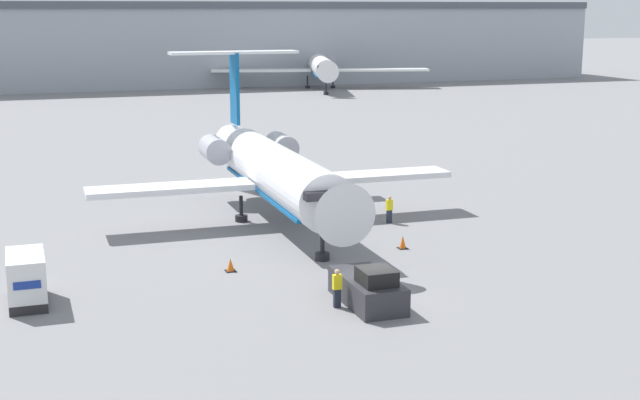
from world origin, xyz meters
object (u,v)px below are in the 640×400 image
airplane_main (275,170)px  pushback_tug (368,288)px  worker_near_tug (337,287)px  traffic_cone_left (230,265)px  luggage_cart (27,279)px  traffic_cone_right (403,242)px  airplane_parked_far_right (321,66)px  worker_by_wing (389,209)px

airplane_main → pushback_tug: size_ratio=5.24×
airplane_main → worker_near_tug: 17.23m
traffic_cone_left → airplane_main: bearing=61.6°
pushback_tug → worker_near_tug: (-1.49, 0.04, 0.20)m
airplane_main → luggage_cart: size_ratio=7.22×
luggage_cart → worker_near_tug: (13.28, -5.14, -0.23)m
pushback_tug → worker_near_tug: pushback_tug is taller
luggage_cart → traffic_cone_right: bearing=8.7°
airplane_main → pushback_tug: airplane_main is taller
luggage_cart → airplane_parked_far_right: (49.23, 100.70, 2.61)m
pushback_tug → luggage_cart: size_ratio=1.38×
pushback_tug → luggage_cart: (-14.78, 5.18, 0.43)m
traffic_cone_left → airplane_parked_far_right: airplane_parked_far_right is taller
luggage_cart → traffic_cone_left: 10.25m
traffic_cone_left → traffic_cone_right: traffic_cone_right is taller
pushback_tug → worker_by_wing: bearing=63.0°
airplane_main → airplane_parked_far_right: (33.88, 88.90, 0.46)m
luggage_cart → worker_by_wing: 23.76m
airplane_main → airplane_parked_far_right: 95.14m
airplane_main → pushback_tug: (-0.57, -16.98, -2.58)m
worker_by_wing → traffic_cone_right: worker_by_wing is taller
pushback_tug → traffic_cone_left: bearing=123.7°
pushback_tug → traffic_cone_right: size_ratio=6.37×
traffic_cone_right → traffic_cone_left: bearing=-173.6°
worker_by_wing → airplane_parked_far_right: (27.23, 91.71, 2.88)m
airplane_main → pushback_tug: 17.19m
worker_by_wing → pushback_tug: bearing=-117.0°
luggage_cart → airplane_parked_far_right: 112.12m
worker_by_wing → traffic_cone_left: worker_by_wing is taller
airplane_main → traffic_cone_left: airplane_main is taller
luggage_cart → worker_by_wing: (21.99, 8.99, -0.27)m
worker_near_tug → worker_by_wing: worker_near_tug is taller
traffic_cone_right → airplane_main: bearing=119.5°
worker_near_tug → traffic_cone_right: size_ratio=2.38×
traffic_cone_left → airplane_parked_far_right: size_ratio=0.02×
airplane_parked_far_right → traffic_cone_left: bearing=-111.7°
worker_by_wing → worker_near_tug: bearing=-121.7°
worker_near_tug → traffic_cone_left: 7.83m
pushback_tug → traffic_cone_left: pushback_tug is taller
worker_near_tug → traffic_cone_left: size_ratio=2.59×
luggage_cart → pushback_tug: bearing=-19.3°
airplane_main → worker_near_tug: bearing=-96.9°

